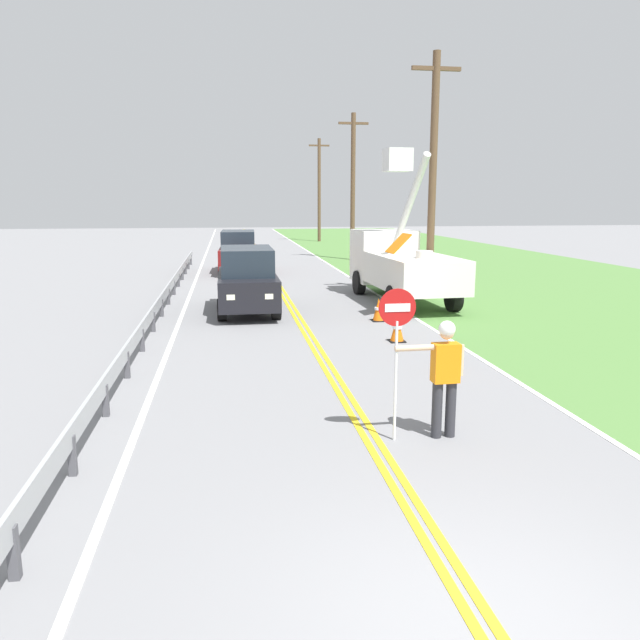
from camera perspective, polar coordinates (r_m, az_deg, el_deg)
ground_plane at (r=5.97m, az=15.39°, el=-26.25°), size 160.00×160.00×0.00m
grass_verge_right at (r=28.11m, az=20.70°, el=3.05°), size 16.00×110.00×0.01m
centerline_yellow_left at (r=24.64m, az=-3.81°, el=2.71°), size 0.11×110.00×0.01m
centerline_yellow_right at (r=24.65m, az=-3.39°, el=2.72°), size 0.11×110.00×0.01m
edge_line_right at (r=25.21m, az=4.59°, el=2.89°), size 0.12×110.00×0.01m
edge_line_left at (r=24.61m, az=-11.99°, el=2.48°), size 0.12×110.00×0.01m
flagger_worker at (r=9.45m, az=11.56°, el=-4.72°), size 1.09×0.25×1.83m
stop_sign_paddle at (r=9.04m, az=7.18°, el=-0.97°), size 0.56×0.04×2.33m
utility_bucket_truck at (r=22.37m, az=7.42°, el=5.42°), size 2.67×6.91×5.42m
oncoming_suv_nearest at (r=19.99m, az=-6.82°, el=3.76°), size 1.93×4.61×2.10m
oncoming_suv_second at (r=31.27m, az=-7.63°, el=6.36°), size 2.04×4.66×2.10m
utility_pole_near at (r=23.27m, az=10.49°, el=13.34°), size 1.80×0.28×8.78m
utility_pole_mid at (r=37.81m, az=3.09°, el=12.50°), size 1.80×0.28×8.69m
utility_pole_far at (r=55.06m, az=-0.08°, el=12.18°), size 1.80×0.28×8.90m
traffic_cone_lead at (r=13.19m, az=11.80°, el=-3.41°), size 0.40×0.40×0.70m
traffic_cone_mid at (r=15.85m, az=7.22°, el=-0.83°), size 0.40×0.40×0.70m
traffic_cone_tail at (r=18.51m, az=5.49°, el=0.93°), size 0.40×0.40×0.70m
guardrail_left_shoulder at (r=20.87m, az=-14.28°, el=2.30°), size 0.10×32.00×0.71m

